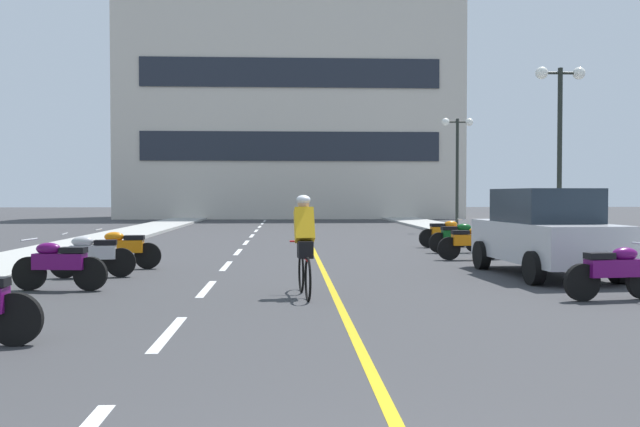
% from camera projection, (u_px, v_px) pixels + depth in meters
% --- Properties ---
extents(ground_plane, '(140.00, 140.00, 0.00)m').
position_uv_depth(ground_plane, '(303.00, 244.00, 23.53)').
color(ground_plane, '#38383A').
extents(curb_left, '(2.40, 72.00, 0.12)m').
position_uv_depth(curb_left, '(111.00, 238.00, 26.19)').
color(curb_left, '#A8A8A3').
rests_on(curb_left, ground).
extents(curb_right, '(2.40, 72.00, 0.12)m').
position_uv_depth(curb_right, '(487.00, 237.00, 26.87)').
color(curb_right, '#A8A8A3').
rests_on(curb_right, ground).
extents(lane_dash_1, '(0.14, 2.20, 0.01)m').
position_uv_depth(lane_dash_1, '(169.00, 333.00, 8.46)').
color(lane_dash_1, silver).
rests_on(lane_dash_1, ground).
extents(lane_dash_2, '(0.14, 2.20, 0.01)m').
position_uv_depth(lane_dash_2, '(207.00, 289.00, 12.46)').
color(lane_dash_2, silver).
rests_on(lane_dash_2, ground).
extents(lane_dash_3, '(0.14, 2.20, 0.01)m').
position_uv_depth(lane_dash_3, '(226.00, 266.00, 16.45)').
color(lane_dash_3, silver).
rests_on(lane_dash_3, ground).
extents(lane_dash_4, '(0.14, 2.20, 0.01)m').
position_uv_depth(lane_dash_4, '(238.00, 252.00, 20.44)').
color(lane_dash_4, silver).
rests_on(lane_dash_4, ground).
extents(lane_dash_5, '(0.14, 2.20, 0.01)m').
position_uv_depth(lane_dash_5, '(246.00, 243.00, 24.44)').
color(lane_dash_5, silver).
rests_on(lane_dash_5, ground).
extents(lane_dash_6, '(0.14, 2.20, 0.01)m').
position_uv_depth(lane_dash_6, '(252.00, 236.00, 28.43)').
color(lane_dash_6, silver).
rests_on(lane_dash_6, ground).
extents(lane_dash_7, '(0.14, 2.20, 0.01)m').
position_uv_depth(lane_dash_7, '(256.00, 231.00, 32.43)').
color(lane_dash_7, silver).
rests_on(lane_dash_7, ground).
extents(lane_dash_8, '(0.14, 2.20, 0.01)m').
position_uv_depth(lane_dash_8, '(260.00, 227.00, 36.42)').
color(lane_dash_8, silver).
rests_on(lane_dash_8, ground).
extents(lane_dash_9, '(0.14, 2.20, 0.01)m').
position_uv_depth(lane_dash_9, '(262.00, 224.00, 40.41)').
color(lane_dash_9, silver).
rests_on(lane_dash_9, ground).
extents(lane_dash_10, '(0.14, 2.20, 0.01)m').
position_uv_depth(lane_dash_10, '(265.00, 221.00, 44.41)').
color(lane_dash_10, silver).
rests_on(lane_dash_10, ground).
extents(lane_dash_11, '(0.14, 2.20, 0.01)m').
position_uv_depth(lane_dash_11, '(266.00, 219.00, 48.40)').
color(lane_dash_11, silver).
rests_on(lane_dash_11, ground).
extents(centre_line_yellow, '(0.12, 66.00, 0.01)m').
position_uv_depth(centre_line_yellow, '(308.00, 239.00, 26.54)').
color(centre_line_yellow, gold).
rests_on(centre_line_yellow, ground).
extents(office_building, '(24.34, 7.79, 16.69)m').
position_uv_depth(office_building, '(290.00, 105.00, 51.09)').
color(office_building, beige).
rests_on(office_building, ground).
extents(street_lamp_mid, '(1.46, 0.36, 5.28)m').
position_uv_depth(street_lamp_mid, '(560.00, 116.00, 20.11)').
color(street_lamp_mid, black).
rests_on(street_lamp_mid, curb_right).
extents(street_lamp_far, '(1.46, 0.36, 5.09)m').
position_uv_depth(street_lamp_far, '(457.00, 148.00, 31.77)').
color(street_lamp_far, black).
rests_on(street_lamp_far, curb_right).
extents(parked_car_near, '(2.16, 4.31, 1.82)m').
position_uv_depth(parked_car_near, '(545.00, 232.00, 14.45)').
color(parked_car_near, black).
rests_on(parked_car_near, ground).
extents(motorcycle_2, '(1.70, 0.60, 0.92)m').
position_uv_depth(motorcycle_2, '(614.00, 271.00, 11.10)').
color(motorcycle_2, black).
rests_on(motorcycle_2, ground).
extents(motorcycle_3, '(1.70, 0.60, 0.92)m').
position_uv_depth(motorcycle_3, '(59.00, 264.00, 12.21)').
color(motorcycle_3, black).
rests_on(motorcycle_3, ground).
extents(motorcycle_4, '(1.70, 0.60, 0.92)m').
position_uv_depth(motorcycle_4, '(92.00, 255.00, 14.11)').
color(motorcycle_4, black).
rests_on(motorcycle_4, ground).
extents(motorcycle_5, '(1.70, 0.60, 0.92)m').
position_uv_depth(motorcycle_5, '(123.00, 248.00, 15.73)').
color(motorcycle_5, black).
rests_on(motorcycle_5, ground).
extents(motorcycle_6, '(1.70, 0.60, 0.92)m').
position_uv_depth(motorcycle_6, '(470.00, 242.00, 17.96)').
color(motorcycle_6, black).
rests_on(motorcycle_6, ground).
extents(motorcycle_7, '(1.70, 0.60, 0.92)m').
position_uv_depth(motorcycle_7, '(458.00, 237.00, 20.15)').
color(motorcycle_7, black).
rests_on(motorcycle_7, ground).
extents(motorcycle_8, '(1.70, 0.60, 0.92)m').
position_uv_depth(motorcycle_8, '(445.00, 233.00, 22.25)').
color(motorcycle_8, black).
rests_on(motorcycle_8, ground).
extents(cyclist_rider, '(0.42, 1.77, 1.71)m').
position_uv_depth(cyclist_rider, '(304.00, 243.00, 11.56)').
color(cyclist_rider, black).
rests_on(cyclist_rider, ground).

